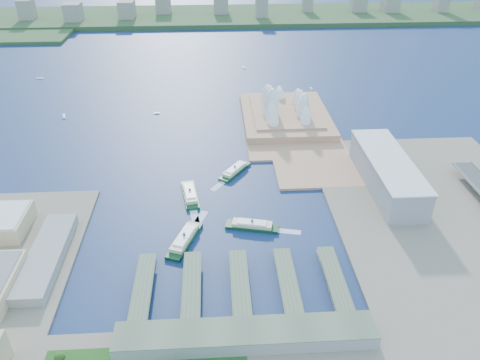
{
  "coord_description": "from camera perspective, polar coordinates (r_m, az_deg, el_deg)",
  "views": [
    {
      "loc": [
        -3.99,
        -376.55,
        297.23
      ],
      "look_at": [
        23.38,
        78.67,
        18.0
      ],
      "focal_mm": 35.0,
      "sensor_mm": 36.0,
      "label": 1
    }
  ],
  "objects": [
    {
      "name": "ground",
      "position": [
        479.75,
        -2.24,
        -6.83
      ],
      "size": [
        3000.0,
        3000.0,
        0.0
      ],
      "primitive_type": "plane",
      "color": "#0E2244",
      "rests_on": "ground"
    },
    {
      "name": "east_land",
      "position": [
        503.61,
        26.72,
        -8.49
      ],
      "size": [
        240.0,
        500.0,
        3.0
      ],
      "primitive_type": "cube",
      "color": "#7A6E5E",
      "rests_on": "ground"
    },
    {
      "name": "peninsula",
      "position": [
        710.7,
        5.94,
        6.71
      ],
      "size": [
        135.0,
        220.0,
        3.0
      ],
      "primitive_type": "cube",
      "color": "tan",
      "rests_on": "ground"
    },
    {
      "name": "far_shore",
      "position": [
        1387.47,
        -3.39,
        19.31
      ],
      "size": [
        2200.0,
        260.0,
        12.0
      ],
      "primitive_type": "cube",
      "color": "#2D4926",
      "rests_on": "ground"
    },
    {
      "name": "opera_house",
      "position": [
        716.44,
        5.64,
        9.6
      ],
      "size": [
        134.0,
        180.0,
        58.0
      ],
      "primitive_type": null,
      "color": "white",
      "rests_on": "peninsula"
    },
    {
      "name": "toaster_building",
      "position": [
        569.75,
        17.49,
        0.82
      ],
      "size": [
        45.0,
        155.0,
        35.0
      ],
      "primitive_type": "cube",
      "color": "gray",
      "rests_on": "east_land"
    },
    {
      "name": "ferry_wharves",
      "position": [
        420.55,
        -0.02,
        -12.61
      ],
      "size": [
        184.0,
        90.0,
        9.3
      ],
      "primitive_type": null,
      "color": "#4D5C45",
      "rests_on": "ground"
    },
    {
      "name": "terminal_building",
      "position": [
        376.55,
        0.72,
        -18.47
      ],
      "size": [
        200.0,
        28.0,
        12.0
      ],
      "primitive_type": "cube",
      "color": "gray",
      "rests_on": "south_land"
    },
    {
      "name": "far_skyline",
      "position": [
        1361.18,
        -3.43,
        20.51
      ],
      "size": [
        1900.0,
        140.0,
        55.0
      ],
      "primitive_type": null,
      "color": "gray",
      "rests_on": "far_shore"
    },
    {
      "name": "ferry_a",
      "position": [
        538.84,
        -6.12,
        -1.51
      ],
      "size": [
        23.36,
        59.47,
        10.95
      ],
      "primitive_type": null,
      "rotation": [
        0.0,
        0.0,
        0.15
      ],
      "color": "#0E381C",
      "rests_on": "ground"
    },
    {
      "name": "ferry_b",
      "position": [
        582.13,
        -0.63,
        1.35
      ],
      "size": [
        42.52,
        51.67,
        10.17
      ],
      "primitive_type": null,
      "rotation": [
        0.0,
        0.0,
        -0.62
      ],
      "color": "#0E381C",
      "rests_on": "ground"
    },
    {
      "name": "ferry_c",
      "position": [
        471.46,
        -6.8,
        -6.98
      ],
      "size": [
        35.99,
        62.14,
        11.46
      ],
      "primitive_type": null,
      "rotation": [
        0.0,
        0.0,
        2.78
      ],
      "color": "#0E381C",
      "rests_on": "ground"
    },
    {
      "name": "ferry_d",
      "position": [
        487.23,
        1.48,
        -5.36
      ],
      "size": [
        56.64,
        25.81,
        10.38
      ],
      "primitive_type": null,
      "rotation": [
        0.0,
        0.0,
        1.35
      ],
      "color": "#0E381C",
      "rests_on": "ground"
    },
    {
      "name": "boat_a",
      "position": [
        786.3,
        -20.67,
        7.31
      ],
      "size": [
        8.27,
        16.56,
        3.1
      ],
      "primitive_type": null,
      "rotation": [
        0.0,
        0.0,
        0.28
      ],
      "color": "white",
      "rests_on": "ground"
    },
    {
      "name": "boat_b",
      "position": [
        759.51,
        -10.1,
        8.04
      ],
      "size": [
        9.45,
        4.49,
        2.45
      ],
      "primitive_type": null,
      "rotation": [
        0.0,
        0.0,
        1.72
      ],
      "color": "white",
      "rests_on": "ground"
    },
    {
      "name": "boat_c",
      "position": [
        859.58,
        8.67,
        10.98
      ],
      "size": [
        4.41,
        11.77,
        2.59
      ],
      "primitive_type": null,
      "rotation": [
        0.0,
        0.0,
        3.23
      ],
      "color": "white",
      "rests_on": "ground"
    },
    {
      "name": "boat_d",
      "position": [
        976.16,
        -23.17,
        11.33
      ],
      "size": [
        15.35,
        6.25,
        2.53
      ],
      "primitive_type": null,
      "rotation": [
        0.0,
        0.0,
        1.37
      ],
      "color": "white",
      "rests_on": "ground"
    },
    {
      "name": "boat_e",
      "position": [
        961.28,
        0.5,
        13.56
      ],
      "size": [
        5.44,
        12.08,
        2.86
      ],
      "primitive_type": null,
      "rotation": [
        0.0,
        0.0,
        0.15
      ],
      "color": "white",
      "rests_on": "ground"
    }
  ]
}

